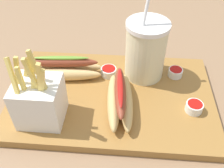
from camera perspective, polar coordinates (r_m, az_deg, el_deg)
ground_plane at (r=0.62m, az=-0.00°, el=-4.06°), size 2.40×2.40×0.02m
food_tray at (r=0.61m, az=-0.00°, el=-2.77°), size 0.47×0.30×0.02m
soda_cup at (r=0.61m, az=7.42°, el=7.49°), size 0.10×0.10×0.24m
fries_basket at (r=0.54m, az=-15.79°, el=-3.53°), size 0.09×0.08×0.17m
hot_dog_1 at (r=0.55m, az=1.77°, el=-3.25°), size 0.07×0.17×0.06m
hot_dog_2 at (r=0.64m, az=-10.81°, el=3.36°), size 0.19×0.07×0.06m
ketchup_cup_1 at (r=0.66m, az=13.83°, el=2.56°), size 0.04×0.04×0.02m
ketchup_cup_2 at (r=0.58m, az=17.71°, el=-4.81°), size 0.04×0.04×0.02m
ketchup_cup_3 at (r=0.64m, az=-0.74°, el=2.85°), size 0.04×0.04×0.02m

